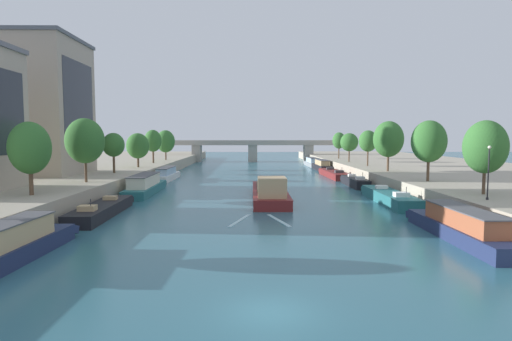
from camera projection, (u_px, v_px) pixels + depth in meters
The scene contains 30 objects.
ground_plane at pixel (270, 313), 18.62m from camera, with size 400.00×400.00×0.00m, color #2D6070.
quay_left at pixel (50, 175), 72.83m from camera, with size 36.00×170.00×2.35m, color #A89E89.
quay_right at pixel (457, 175), 73.87m from camera, with size 36.00×170.00×2.35m, color #A89E89.
barge_midriver at pixel (270, 192), 52.07m from camera, with size 4.30×20.08×3.32m.
wake_behind_barge at pixel (259, 220), 39.20m from camera, with size 5.60×5.89×0.03m.
moored_boat_left_midway at pixel (14, 244), 26.33m from camera, with size 2.74×12.60×2.59m.
moored_boat_left_lone at pixel (102, 209), 41.61m from camera, with size 2.96×14.19×2.27m.
moored_boat_left_upstream at pixel (145, 185), 57.89m from camera, with size 3.19×15.84×2.67m.
moored_boat_left_near at pixel (167, 175), 76.02m from camera, with size 2.58×13.76×2.35m.
moored_boat_right_far at pixel (460, 226), 31.73m from camera, with size 2.63×14.84×2.51m.
moored_boat_right_gap_after at pixel (389, 197), 49.79m from camera, with size 3.05×15.42×2.42m.
moored_boat_right_lone at pixel (355, 182), 66.43m from camera, with size 2.28×11.21×2.45m.
moored_boat_right_second at pixel (334, 174), 81.76m from camera, with size 3.19×16.93×2.29m.
moored_boat_right_upstream at pixel (322, 166), 97.74m from camera, with size 2.84×12.90×2.52m.
moored_boat_right_near at pixel (312, 162), 112.37m from camera, with size 2.76×13.80×2.30m.
tree_left_second at pixel (30, 148), 38.92m from camera, with size 3.74×3.74×6.82m.
tree_left_end_of_row at pixel (85, 141), 50.16m from camera, with size 4.53×4.53×7.63m.
tree_left_by_lamp at pixel (113, 145), 63.20m from camera, with size 3.25×3.25×6.01m.
tree_left_midway at pixel (138, 146), 75.32m from camera, with size 4.05×4.05×6.08m.
tree_left_far at pixel (153, 141), 87.38m from camera, with size 3.55×3.55×6.88m.
tree_left_past_mid at pixel (166, 141), 98.73m from camera, with size 4.31×4.31×6.98m.
tree_right_second at pixel (485, 147), 39.46m from camera, with size 3.97×3.97×6.96m.
tree_right_far at pixel (429, 141), 51.19m from camera, with size 4.18×4.18×7.41m.
tree_right_nearest at pixel (388, 139), 66.22m from camera, with size 4.70×4.70×7.88m.
tree_right_past_mid at pixel (368, 141), 78.60m from camera, with size 3.38×3.38×6.64m.
tree_right_by_lamp at pixel (349, 142), 91.49m from camera, with size 3.85×3.85×6.23m.
tree_right_third at pixel (339, 141), 105.42m from camera, with size 3.22×3.22×6.55m.
lamppost_right_bank at pixel (488, 170), 36.12m from camera, with size 0.28×0.28×4.67m.
building_left_middle at pixel (30, 106), 60.96m from camera, with size 14.65×13.34×19.59m.
bridge_far at pixel (253, 148), 131.96m from camera, with size 58.94×4.40×6.70m.
Camera 1 is at (-0.89, -18.05, 7.75)m, focal length 29.60 mm.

